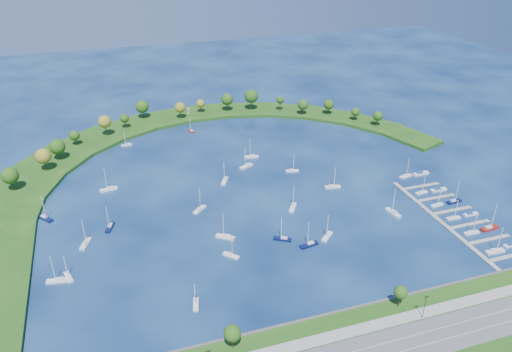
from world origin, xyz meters
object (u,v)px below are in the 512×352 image
object	(u,v)px
moored_boat_18	(191,131)
docked_boat_8	(422,192)
moored_boat_19	(393,212)
moored_boat_17	(225,236)
moored_boat_2	(109,189)
moored_boat_1	(196,304)
moored_boat_6	(68,276)
docked_boat_9	(438,190)
moored_boat_21	(110,227)
docked_boat_11	(421,173)
docked_boat_2	(472,232)
moored_boat_5	(85,243)
moored_boat_9	(333,186)
docked_boat_10	(406,176)
moored_boat_0	(231,255)
moored_boat_15	(45,218)
moored_boat_12	(327,236)
moored_boat_20	(283,238)
moored_boat_4	(127,144)
moored_boat_7	(251,156)
moored_boat_16	(309,244)
moored_boat_3	(293,207)
moored_boat_13	(58,280)
docked_boat_4	(453,217)
moored_boat_8	(225,180)
moored_boat_11	(292,170)
docked_boat_6	(437,204)
moored_boat_10	(200,209)
docked_boat_3	(490,228)
dock_system	(453,219)
docked_boat_5	(471,214)
moored_boat_14	(246,166)
docked_boat_1	(511,245)

from	to	relation	value
moored_boat_18	docked_boat_8	bearing A→B (deg)	-156.06
moored_boat_19	moored_boat_17	bearing A→B (deg)	76.61
moored_boat_2	moored_boat_18	bearing A→B (deg)	-138.86
moored_boat_1	moored_boat_6	size ratio (longest dim) A/B	0.97
moored_boat_18	docked_boat_9	size ratio (longest dim) A/B	1.08
moored_boat_21	docked_boat_8	size ratio (longest dim) A/B	1.20
docked_boat_11	moored_boat_19	bearing A→B (deg)	-142.26
moored_boat_18	docked_boat_2	xyz separation A→B (m)	(100.54, -161.58, 0.03)
moored_boat_5	moored_boat_19	size ratio (longest dim) A/B	0.95
moored_boat_1	moored_boat_18	xyz separation A→B (m)	(32.41, 168.52, -0.02)
moored_boat_6	moored_boat_19	size ratio (longest dim) A/B	0.79
moored_boat_9	docked_boat_10	xyz separation A→B (m)	(45.06, -1.65, -0.03)
moored_boat_0	moored_boat_15	xyz separation A→B (m)	(-78.60, 56.96, 0.05)
docked_boat_8	moored_boat_12	bearing A→B (deg)	-164.20
moored_boat_20	docked_boat_8	size ratio (longest dim) A/B	1.18
moored_boat_4	docked_boat_10	distance (m)	174.30
moored_boat_7	moored_boat_9	bearing A→B (deg)	133.30
moored_boat_16	docked_boat_9	world-z (taller)	moored_boat_16
moored_boat_18	moored_boat_19	xyz separation A→B (m)	(75.02, -135.00, 0.11)
moored_boat_7	docked_boat_10	world-z (taller)	moored_boat_7
moored_boat_3	moored_boat_13	world-z (taller)	moored_boat_13
moored_boat_16	docked_boat_4	xyz separation A→B (m)	(76.33, -1.58, -0.06)
moored_boat_8	moored_boat_12	xyz separation A→B (m)	(31.31, -66.75, -0.01)
moored_boat_18	moored_boat_4	bearing A→B (deg)	86.72
moored_boat_12	moored_boat_20	bearing A→B (deg)	-55.31
moored_boat_12	moored_boat_21	distance (m)	103.02
moored_boat_11	moored_boat_5	bearing A→B (deg)	-148.32
docked_boat_6	docked_boat_11	bearing A→B (deg)	61.69
moored_boat_5	moored_boat_10	distance (m)	56.87
moored_boat_13	docked_boat_3	distance (m)	195.49
moored_boat_12	docked_boat_8	bearing A→B (deg)	155.34
moored_boat_3	docked_boat_6	bearing A→B (deg)	-74.24
moored_boat_17	moored_boat_21	bearing A→B (deg)	10.03
moored_boat_4	docked_boat_2	bearing A→B (deg)	128.57
moored_boat_3	docked_boat_3	bearing A→B (deg)	-87.70
moored_boat_2	moored_boat_5	world-z (taller)	moored_boat_2
docked_boat_2	moored_boat_10	bearing A→B (deg)	155.00
dock_system	moored_boat_10	bearing A→B (deg)	158.20
moored_boat_10	moored_boat_17	bearing A→B (deg)	-118.85
moored_boat_20	moored_boat_21	bearing A→B (deg)	6.72
moored_boat_16	docked_boat_5	world-z (taller)	moored_boat_16
moored_boat_4	moored_boat_19	world-z (taller)	moored_boat_19
moored_boat_12	moored_boat_15	distance (m)	137.31
moored_boat_1	docked_boat_6	size ratio (longest dim) A/B	1.00
moored_boat_13	moored_boat_15	xyz separation A→B (m)	(-7.00, 51.27, 0.01)
docked_boat_11	docked_boat_5	bearing A→B (deg)	-94.70
moored_boat_14	docked_boat_10	bearing A→B (deg)	127.60
moored_boat_2	dock_system	bearing A→B (deg)	145.32
moored_boat_17	moored_boat_1	bearing A→B (deg)	96.95
docked_boat_1	moored_boat_19	bearing A→B (deg)	130.56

